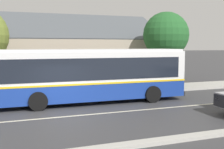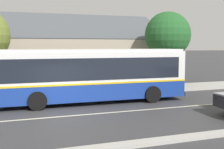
% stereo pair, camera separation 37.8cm
% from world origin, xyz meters
% --- Properties ---
extents(ground_plane, '(300.00, 300.00, 0.00)m').
position_xyz_m(ground_plane, '(0.00, 0.00, 0.00)').
color(ground_plane, '#38383A').
extents(sidewalk_far, '(60.00, 3.00, 0.15)m').
position_xyz_m(sidewalk_far, '(0.00, 6.00, 0.07)').
color(sidewalk_far, '#ADAAA3').
rests_on(sidewalk_far, ground).
extents(lane_divider_stripe, '(60.00, 0.16, 0.01)m').
position_xyz_m(lane_divider_stripe, '(0.00, 0.00, 0.00)').
color(lane_divider_stripe, beige).
rests_on(lane_divider_stripe, ground).
extents(community_building, '(26.45, 10.66, 7.49)m').
position_xyz_m(community_building, '(-1.96, 14.43, 2.09)').
color(community_building, tan).
rests_on(community_building, ground).
extents(transit_bus, '(11.53, 2.94, 3.18)m').
position_xyz_m(transit_bus, '(2.12, 2.90, 1.71)').
color(transit_bus, navy).
rests_on(transit_bus, ground).
extents(bench_by_building, '(1.50, 0.51, 0.94)m').
position_xyz_m(bench_by_building, '(-2.95, 5.85, 0.56)').
color(bench_by_building, brown).
rests_on(bench_by_building, sidewalk_far).
extents(bench_down_street, '(1.51, 0.51, 0.94)m').
position_xyz_m(bench_down_street, '(1.32, 5.25, 0.56)').
color(bench_down_street, brown).
rests_on(bench_down_street, sidewalk_far).
extents(street_tree_primary, '(3.71, 3.71, 6.12)m').
position_xyz_m(street_tree_primary, '(9.68, 6.99, 4.25)').
color(street_tree_primary, '#4C3828').
rests_on(street_tree_primary, ground).
extents(bus_stop_sign, '(0.36, 0.07, 2.40)m').
position_xyz_m(bus_stop_sign, '(8.78, 4.99, 1.64)').
color(bus_stop_sign, gray).
rests_on(bus_stop_sign, sidewalk_far).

